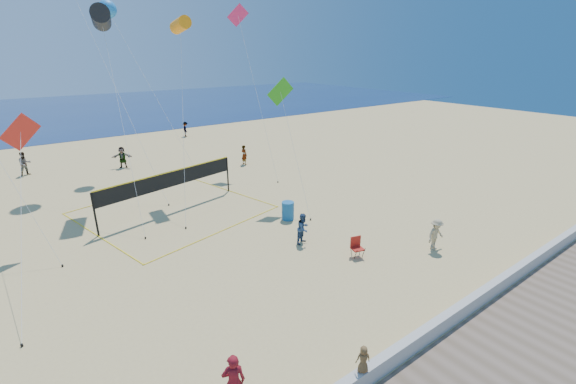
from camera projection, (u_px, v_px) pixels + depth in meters
ground at (300, 327)px, 13.21m from camera, size 120.00×120.00×0.00m
ocean at (54, 112)px, 59.96m from camera, size 140.00×50.00×0.03m
seawall at (366, 375)px, 10.85m from camera, size 32.00×0.30×0.60m
woman at (234, 382)px, 9.96m from camera, size 0.73×0.62×1.70m
toddler at (363, 359)px, 10.47m from camera, size 0.48×0.42×0.83m
bystander_a at (303, 228)px, 18.77m from camera, size 0.90×0.80×1.55m
bystander_b at (436, 235)px, 18.15m from camera, size 1.02×0.61×1.55m
far_person_1 at (122, 157)px, 31.08m from camera, size 1.65×1.14×1.71m
far_person_2 at (244, 155)px, 31.96m from camera, size 0.49×0.66×1.64m
far_person_3 at (25, 164)px, 29.14m from camera, size 1.02×0.88×1.80m
far_person_4 at (186, 129)px, 42.59m from camera, size 0.84×1.16×1.61m
camp_chair at (357, 246)px, 17.59m from camera, size 0.62×0.73×1.07m
trash_barrel at (288, 211)px, 21.54m from camera, size 0.90×0.90×1.03m
volleyball_net at (170, 184)px, 22.33m from camera, size 10.78×10.67×2.41m
kite_1 at (101, 18)px, 21.57m from camera, size 1.88×8.32×11.36m
kite_2 at (180, 25)px, 22.96m from camera, size 3.50×6.70×10.89m
kite_3 at (21, 140)px, 16.93m from camera, size 2.42×8.07×6.37m
kite_4 at (282, 97)px, 22.21m from camera, size 1.66×3.78×7.54m
kite_5 at (240, 26)px, 28.31m from camera, size 1.40×6.13×12.22m
kite_7 at (107, 9)px, 27.43m from camera, size 4.24×6.50×12.36m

